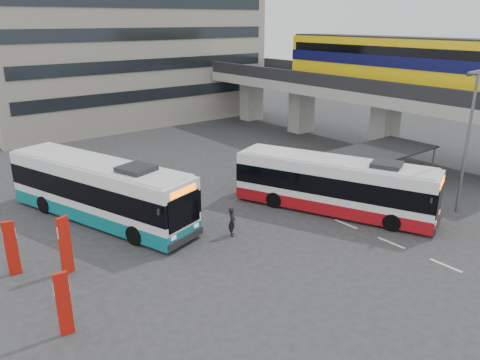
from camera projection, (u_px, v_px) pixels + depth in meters
ground at (315, 236)px, 25.00m from camera, size 120.00×120.00×0.00m
viaduct at (369, 77)px, 40.37m from camera, size 8.00×32.00×9.68m
bike_shelter at (370, 165)px, 31.64m from camera, size 10.00×4.00×2.54m
office_block at (117, 5)px, 51.19m from camera, size 30.00×15.00×25.00m
road_markings at (391, 243)px, 24.23m from camera, size 0.15×7.60×0.01m
bus_main at (334, 185)px, 27.78m from camera, size 6.99×11.85×3.49m
bus_teal at (99, 191)px, 26.60m from camera, size 6.53×12.87×3.74m
pedestrian at (232, 222)px, 24.81m from camera, size 0.66×0.70×1.61m
lamp_post at (468, 134)px, 26.58m from camera, size 1.47×0.30×8.38m
sign_totem_south at (64, 303)px, 16.83m from camera, size 0.55×0.23×2.53m
sign_totem_mid at (65, 245)px, 20.94m from camera, size 0.58×0.34×2.76m
sign_totem_north at (11, 247)px, 20.87m from camera, size 0.55×0.31×2.60m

